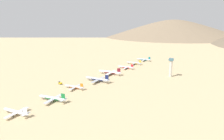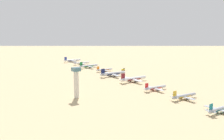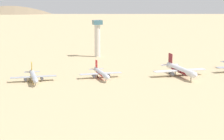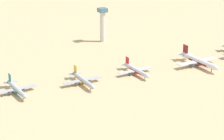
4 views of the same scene
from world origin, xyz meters
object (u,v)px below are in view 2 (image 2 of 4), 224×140
at_px(parked_jet_2, 155,88).
at_px(parked_jet_5, 104,70).
at_px(parked_jet_7, 82,63).
at_px(parked_jet_3, 133,79).
at_px(parked_jet_0, 220,109).
at_px(parked_jet_4, 113,74).
at_px(parked_jet_8, 72,60).
at_px(parked_jet_6, 89,66).
at_px(control_tower, 76,81).
at_px(parked_jet_1, 184,96).
at_px(service_truck, 123,69).

height_order(parked_jet_2, parked_jet_5, parked_jet_2).
bearing_deg(parked_jet_5, parked_jet_7, 85.18).
bearing_deg(parked_jet_3, parked_jet_7, 83.51).
height_order(parked_jet_0, parked_jet_4, parked_jet_4).
distance_m(parked_jet_4, parked_jet_8, 178.18).
xyz_separation_m(parked_jet_5, parked_jet_7, (7.68, 91.08, 0.33)).
height_order(parked_jet_3, parked_jet_6, parked_jet_3).
bearing_deg(control_tower, parked_jet_2, -13.95).
relative_size(parked_jet_2, parked_jet_7, 0.94).
bearing_deg(parked_jet_6, parked_jet_0, -96.34).
xyz_separation_m(parked_jet_1, parked_jet_5, (24.07, 179.38, -0.22)).
relative_size(parked_jet_3, parked_jet_5, 1.37).
bearing_deg(parked_jet_5, parked_jet_6, 92.40).
distance_m(parked_jet_1, service_truck, 179.01).
relative_size(parked_jet_1, parked_jet_7, 0.97).
bearing_deg(service_truck, parked_jet_2, -112.27).
distance_m(service_truck, control_tower, 175.54).
height_order(parked_jet_3, parked_jet_8, parked_jet_3).
xyz_separation_m(parked_jet_1, parked_jet_7, (31.76, 270.46, 0.11)).
bearing_deg(parked_jet_0, parked_jet_1, 79.71).
xyz_separation_m(parked_jet_4, parked_jet_6, (10.98, 89.19, -0.37)).
height_order(parked_jet_1, service_truck, parked_jet_1).
height_order(parked_jet_1, parked_jet_7, parked_jet_7).
bearing_deg(parked_jet_5, parked_jet_1, -97.64).
bearing_deg(parked_jet_1, parked_jet_7, 83.30).
bearing_deg(parked_jet_2, parked_jet_5, 80.85).
distance_m(parked_jet_7, control_tower, 237.72).
xyz_separation_m(parked_jet_3, parked_jet_8, (22.20, 222.25, -0.51)).
distance_m(parked_jet_0, service_truck, 223.12).
bearing_deg(parked_jet_3, parked_jet_8, 84.30).
bearing_deg(parked_jet_2, parked_jet_0, -96.57).
height_order(parked_jet_7, parked_jet_8, parked_jet_8).
relative_size(parked_jet_5, service_truck, 6.01).
bearing_deg(parked_jet_3, parked_jet_0, -98.13).
relative_size(parked_jet_4, parked_jet_7, 1.23).
height_order(parked_jet_6, control_tower, control_tower).
bearing_deg(parked_jet_8, parked_jet_1, -96.11).
distance_m(parked_jet_2, parked_jet_3, 50.93).
distance_m(parked_jet_2, parked_jet_5, 139.44).
bearing_deg(parked_jet_0, control_tower, 125.26).
bearing_deg(parked_jet_2, control_tower, 166.05).
bearing_deg(parked_jet_3, parked_jet_6, 85.46).
height_order(parked_jet_1, parked_jet_4, parked_jet_4).
bearing_deg(parked_jet_0, parked_jet_5, 81.84).
xyz_separation_m(parked_jet_0, parked_jet_7, (39.69, 314.16, 0.17)).
distance_m(parked_jet_5, parked_jet_6, 47.10).
height_order(parked_jet_3, parked_jet_5, parked_jet_3).
bearing_deg(parked_jet_5, parked_jet_3, -98.22).
distance_m(parked_jet_5, parked_jet_8, 134.95).
distance_m(parked_jet_3, parked_jet_8, 223.36).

